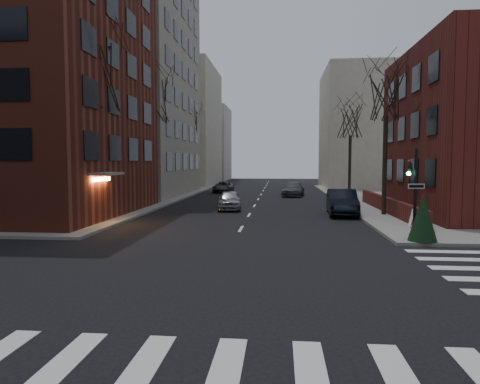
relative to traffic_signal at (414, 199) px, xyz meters
name	(u,v)px	position (x,y,z in m)	size (l,w,h in m)	color
ground	(198,303)	(-7.94, -8.99, -1.91)	(160.00, 160.00, 0.00)	black
building_left_brick	(12,79)	(-23.44, 7.51, 7.09)	(15.00, 15.00, 18.00)	maroon
building_left_tan	(100,63)	(-24.94, 25.01, 12.09)	(18.00, 18.00, 28.00)	#A09584
low_wall_right	(388,205)	(1.36, 10.01, -1.26)	(0.35, 16.00, 1.00)	#581C19
building_distant_la	(170,127)	(-22.94, 46.01, 7.09)	(14.00, 16.00, 18.00)	beige
building_distant_ra	(375,129)	(7.06, 41.01, 6.09)	(14.00, 14.00, 16.00)	beige
building_distant_lb	(203,144)	(-20.94, 63.01, 5.09)	(10.00, 12.00, 14.00)	beige
traffic_signal	(414,199)	(0.00, 0.00, 0.00)	(0.76, 0.44, 4.00)	black
tree_left_a	(94,78)	(-16.74, 5.01, 6.56)	(4.18, 4.18, 10.26)	#2D231C
tree_left_b	(154,100)	(-16.74, 17.01, 7.00)	(4.40, 4.40, 10.80)	#2D231C
tree_left_c	(189,124)	(-16.74, 31.01, 6.12)	(3.96, 3.96, 9.72)	#2D231C
tree_right_a	(387,92)	(0.86, 9.01, 6.12)	(3.96, 3.96, 9.72)	#2D231C
tree_right_b	(351,120)	(0.86, 23.01, 5.68)	(3.74, 3.74, 9.18)	#2D231C
streetlamp_near	(147,153)	(-16.14, 13.01, 2.33)	(0.36, 0.36, 6.28)	black
streetlamp_far	(197,156)	(-16.14, 33.01, 2.33)	(0.36, 0.36, 6.28)	black
parked_sedan	(342,202)	(-1.74, 9.62, -1.05)	(1.82, 5.21, 1.72)	black
car_lane_silver	(229,200)	(-9.63, 12.07, -1.19)	(1.69, 4.19, 1.43)	#939398
car_lane_gray	(293,189)	(-4.51, 25.02, -1.19)	(2.01, 4.94, 1.43)	#45444A
car_lane_far	(223,187)	(-12.44, 29.63, -1.29)	(2.07, 4.48, 1.24)	#3C3B40
sandwich_board	(415,218)	(1.14, 3.43, -1.28)	(0.42, 0.59, 0.95)	white
evergreen_shrub	(423,218)	(0.26, -0.49, -0.74)	(1.22, 1.22, 2.03)	#183216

